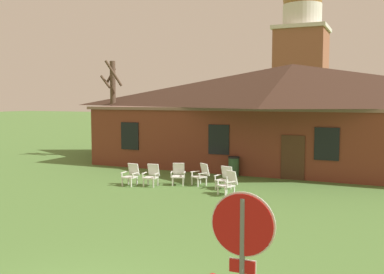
% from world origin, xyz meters
% --- Properties ---
extents(brick_building, '(21.74, 10.40, 5.80)m').
position_xyz_m(brick_building, '(0.00, 19.76, 2.95)').
color(brick_building, brown).
rests_on(brick_building, ground).
extents(dome_tower, '(5.18, 5.18, 16.63)m').
position_xyz_m(dome_tower, '(-3.02, 39.22, 7.50)').
color(dome_tower, '#93563D').
rests_on(dome_tower, ground).
extents(stop_sign, '(0.81, 0.07, 2.69)m').
position_xyz_m(stop_sign, '(3.54, -0.79, 1.91)').
color(stop_sign, slate).
rests_on(stop_sign, ground).
extents(lawn_chair_by_porch, '(0.66, 0.69, 0.96)m').
position_xyz_m(lawn_chair_by_porch, '(-5.11, 10.49, 0.50)').
color(lawn_chair_by_porch, silver).
rests_on(lawn_chair_by_porch, ground).
extents(lawn_chair_near_door, '(0.67, 0.70, 0.96)m').
position_xyz_m(lawn_chair_near_door, '(-4.23, 10.75, 0.50)').
color(lawn_chair_near_door, silver).
rests_on(lawn_chair_near_door, ground).
extents(lawn_chair_left_end, '(0.78, 0.82, 0.96)m').
position_xyz_m(lawn_chair_left_end, '(-3.28, 11.47, 0.50)').
color(lawn_chair_left_end, silver).
rests_on(lawn_chair_left_end, ground).
extents(lawn_chair_middle, '(0.84, 0.87, 0.96)m').
position_xyz_m(lawn_chair_middle, '(-2.32, 11.80, 0.50)').
color(lawn_chair_middle, silver).
rests_on(lawn_chair_middle, ground).
extents(lawn_chair_right_end, '(0.72, 0.77, 0.96)m').
position_xyz_m(lawn_chair_right_end, '(-1.09, 11.44, 0.50)').
color(lawn_chair_right_end, white).
rests_on(lawn_chair_right_end, ground).
extents(lawn_chair_far_side, '(0.83, 0.86, 0.96)m').
position_xyz_m(lawn_chair_far_side, '(-0.57, 10.42, 0.50)').
color(lawn_chair_far_side, white).
rests_on(lawn_chair_far_side, ground).
extents(bare_tree_beside_building, '(1.60, 1.31, 6.27)m').
position_xyz_m(bare_tree_beside_building, '(-11.35, 18.28, 3.38)').
color(bare_tree_beside_building, brown).
rests_on(bare_tree_beside_building, ground).
extents(trash_bin, '(0.56, 0.56, 0.98)m').
position_xyz_m(trash_bin, '(-1.72, 14.47, 0.50)').
color(trash_bin, '#335638').
rests_on(trash_bin, ground).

